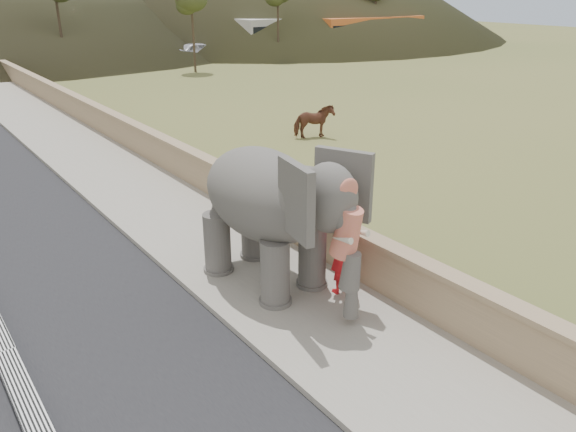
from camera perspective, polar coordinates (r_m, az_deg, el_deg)
name	(u,v)px	position (r m, az deg, el deg)	size (l,w,h in m)	color
ground	(265,284)	(12.01, -2.33, -6.92)	(160.00, 160.00, 0.00)	olive
walkway	(102,166)	(20.43, -18.36, 4.80)	(3.00, 120.00, 0.15)	#9E9687
parapet	(146,146)	(20.83, -14.23, 6.95)	(0.30, 120.00, 1.10)	tan
cow	(314,122)	(23.29, 2.64, 9.56)	(0.74, 1.61, 1.36)	brown
distant_car	(200,51)	(49.26, -8.97, 16.23)	(1.70, 4.23, 1.44)	silver
bus_white	(293,35)	(53.74, 0.53, 17.88)	(2.50, 11.00, 3.10)	silver
bus_orange	(370,34)	(55.32, 8.37, 17.79)	(2.50, 11.00, 3.10)	orange
elephant_and_man	(264,214)	(11.32, -2.42, 0.24)	(2.53, 4.28, 2.94)	#635F59
trees	(8,23)	(33.81, -26.57, 17.16)	(48.01, 35.02, 9.37)	#473828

